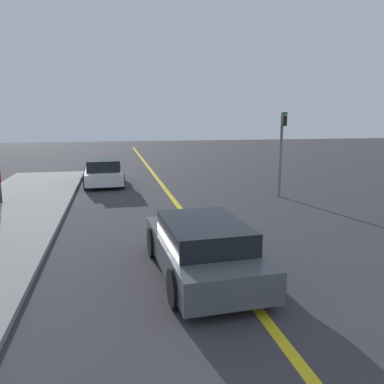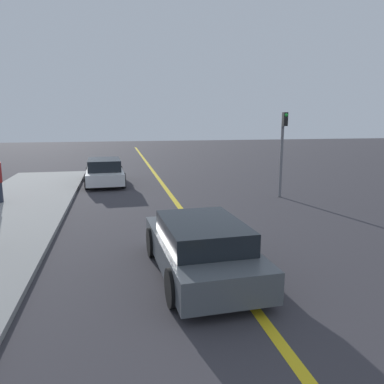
{
  "view_description": "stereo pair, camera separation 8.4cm",
  "coord_description": "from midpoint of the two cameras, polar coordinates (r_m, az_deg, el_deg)",
  "views": [
    {
      "loc": [
        -2.38,
        4.62,
        3.29
      ],
      "look_at": [
        -0.04,
        15.6,
        1.07
      ],
      "focal_mm": 35.0,
      "sensor_mm": 36.0,
      "label": 1
    },
    {
      "loc": [
        -2.3,
        4.6,
        3.29
      ],
      "look_at": [
        -0.04,
        15.6,
        1.07
      ],
      "focal_mm": 35.0,
      "sensor_mm": 36.0,
      "label": 2
    }
  ],
  "objects": [
    {
      "name": "car_ahead_center",
      "position": [
        8.0,
        1.64,
        -8.43
      ],
      "size": [
        2.05,
        4.21,
        1.23
      ],
      "rotation": [
        0.0,
        0.0,
        0.05
      ],
      "color": "#4C5156",
      "rests_on": "ground_plane"
    },
    {
      "name": "traffic_light",
      "position": [
        16.02,
        13.78,
        6.96
      ],
      "size": [
        0.18,
        0.4,
        3.53
      ],
      "color": "slate",
      "rests_on": "ground_plane"
    },
    {
      "name": "car_far_distant",
      "position": [
        19.46,
        -13.06,
        3.04
      ],
      "size": [
        2.02,
        4.44,
        1.29
      ],
      "rotation": [
        0.0,
        0.0,
        0.04
      ],
      "color": "silver",
      "rests_on": "ground_plane"
    },
    {
      "name": "road_center_line",
      "position": [
        13.99,
        -1.65,
        -2.42
      ],
      "size": [
        0.2,
        60.0,
        0.01
      ],
      "color": "gold",
      "rests_on": "ground_plane"
    }
  ]
}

